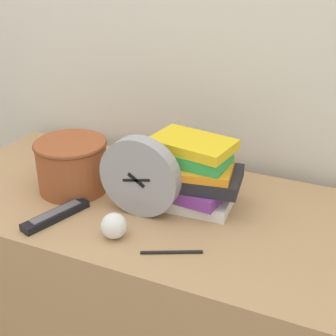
# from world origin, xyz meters

# --- Properties ---
(wall_back) EXTENTS (6.00, 0.04, 2.40)m
(wall_back) POSITION_xyz_m (0.00, 0.68, 1.20)
(wall_back) COLOR silver
(wall_back) RESTS_ON ground_plane
(desk) EXTENTS (1.22, 0.61, 0.70)m
(desk) POSITION_xyz_m (0.00, 0.30, 0.35)
(desk) COLOR tan
(desk) RESTS_ON ground_plane
(desk_clock) EXTENTS (0.22, 0.05, 0.22)m
(desk_clock) POSITION_xyz_m (0.04, 0.24, 0.82)
(desk_clock) COLOR #99999E
(desk_clock) RESTS_ON desk
(book_stack) EXTENTS (0.27, 0.19, 0.19)m
(book_stack) POSITION_xyz_m (0.16, 0.35, 0.79)
(book_stack) COLOR white
(book_stack) RESTS_ON desk
(basket) EXTENTS (0.21, 0.21, 0.15)m
(basket) POSITION_xyz_m (-0.21, 0.29, 0.79)
(basket) COLOR #994C28
(basket) RESTS_ON desk
(tv_remote) EXTENTS (0.10, 0.20, 0.02)m
(tv_remote) POSITION_xyz_m (-0.15, 0.13, 0.71)
(tv_remote) COLOR black
(tv_remote) RESTS_ON desk
(crumpled_paper_ball) EXTENTS (0.07, 0.07, 0.07)m
(crumpled_paper_ball) POSITION_xyz_m (0.03, 0.12, 0.74)
(crumpled_paper_ball) COLOR white
(crumpled_paper_ball) RESTS_ON desk
(pen) EXTENTS (0.14, 0.07, 0.01)m
(pen) POSITION_xyz_m (0.19, 0.11, 0.71)
(pen) COLOR black
(pen) RESTS_ON desk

